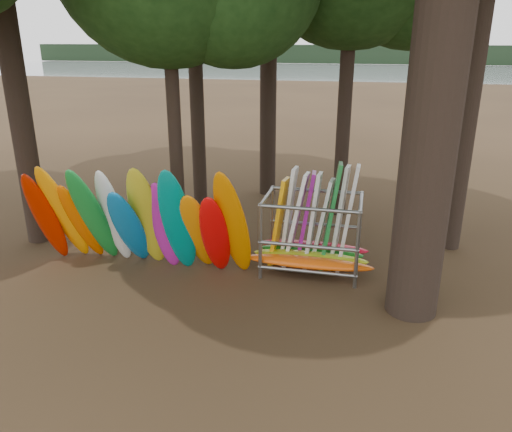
# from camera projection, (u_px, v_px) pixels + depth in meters

# --- Properties ---
(ground) EXTENTS (120.00, 120.00, 0.00)m
(ground) POSITION_uv_depth(u_px,v_px,m) (216.00, 293.00, 11.49)
(ground) COLOR #47331E
(ground) RESTS_ON ground
(lake) EXTENTS (160.00, 160.00, 0.00)m
(lake) POSITION_uv_depth(u_px,v_px,m) (349.00, 82.00, 66.55)
(lake) COLOR gray
(lake) RESTS_ON ground
(far_shore) EXTENTS (160.00, 4.00, 4.00)m
(far_shore) POSITION_uv_depth(u_px,v_px,m) (361.00, 54.00, 111.76)
(far_shore) COLOR black
(far_shore) RESTS_ON ground
(kayak_row) EXTENTS (5.71, 1.92, 3.08)m
(kayak_row) POSITION_uv_depth(u_px,v_px,m) (139.00, 223.00, 12.08)
(kayak_row) COLOR #B11700
(kayak_row) RESTS_ON ground
(storage_rack) EXTENTS (3.13, 1.54, 2.76)m
(storage_rack) POSITION_uv_depth(u_px,v_px,m) (312.00, 236.00, 12.35)
(storage_rack) COLOR gray
(storage_rack) RESTS_ON ground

